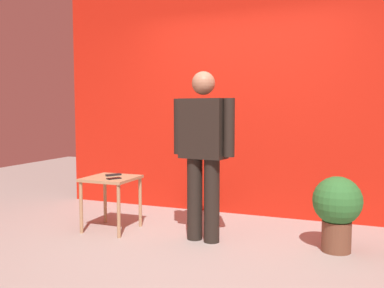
{
  "coord_description": "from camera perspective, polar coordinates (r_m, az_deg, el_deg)",
  "views": [
    {
      "loc": [
        1.33,
        -3.49,
        1.29
      ],
      "look_at": [
        -0.25,
        0.55,
        0.93
      ],
      "focal_mm": 39.83,
      "sensor_mm": 36.0,
      "label": 1
    }
  ],
  "objects": [
    {
      "name": "tv_remote",
      "position": [
        4.69,
        -10.47,
        -4.07
      ],
      "size": [
        0.13,
        0.17,
        0.02
      ],
      "primitive_type": "cube",
      "rotation": [
        0.0,
        0.0,
        -0.57
      ],
      "color": "black",
      "rests_on": "side_table"
    },
    {
      "name": "side_table",
      "position": [
        4.63,
        -10.77,
        -5.47
      ],
      "size": [
        0.51,
        0.51,
        0.57
      ],
      "color": "tan",
      "rests_on": "ground_plane"
    },
    {
      "name": "back_wall_red",
      "position": [
        5.25,
        6.76,
        7.05
      ],
      "size": [
        4.83,
        0.12,
        3.02
      ],
      "primitive_type": "cube",
      "color": "red",
      "rests_on": "ground_plane"
    },
    {
      "name": "cell_phone",
      "position": [
        4.48,
        -10.42,
        -4.55
      ],
      "size": [
        0.14,
        0.16,
        0.01
      ],
      "primitive_type": "cube",
      "rotation": [
        0.0,
        0.0,
        -0.55
      ],
      "color": "black",
      "rests_on": "side_table"
    },
    {
      "name": "standing_person",
      "position": [
        4.12,
        1.52,
        -0.4
      ],
      "size": [
        0.66,
        0.28,
        1.65
      ],
      "color": "black",
      "rests_on": "ground_plane"
    },
    {
      "name": "potted_plant",
      "position": [
        4.09,
        18.86,
        -8.01
      ],
      "size": [
        0.44,
        0.44,
        0.69
      ],
      "color": "brown",
      "rests_on": "ground_plane"
    },
    {
      "name": "ground_plane",
      "position": [
        3.95,
        0.53,
        -14.37
      ],
      "size": [
        12.0,
        12.0,
        0.0
      ],
      "primitive_type": "plane",
      "color": "#9E9991"
    }
  ]
}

